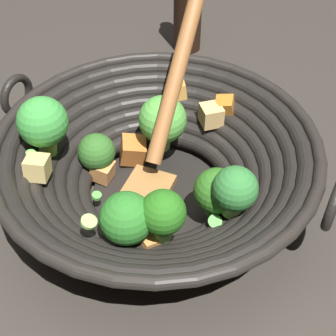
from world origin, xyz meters
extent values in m
plane|color=#332D28|center=(0.00, 0.00, 0.00)|extent=(4.00, 4.00, 0.00)
cylinder|color=black|center=(0.00, 0.00, 0.01)|extent=(0.16, 0.16, 0.01)
torus|color=black|center=(0.00, 0.00, 0.02)|extent=(0.20, 0.20, 0.02)
torus|color=black|center=(0.00, 0.00, 0.03)|extent=(0.23, 0.23, 0.02)
torus|color=black|center=(0.00, 0.00, 0.04)|extent=(0.25, 0.25, 0.02)
torus|color=black|center=(0.00, 0.00, 0.05)|extent=(0.28, 0.28, 0.02)
torus|color=black|center=(0.00, 0.00, 0.06)|extent=(0.30, 0.30, 0.02)
torus|color=black|center=(0.00, 0.00, 0.07)|extent=(0.32, 0.32, 0.02)
torus|color=black|center=(0.00, 0.00, 0.08)|extent=(0.35, 0.35, 0.02)
torus|color=black|center=(0.00, 0.00, 0.09)|extent=(0.37, 0.37, 0.01)
torus|color=black|center=(0.09, 0.17, 0.09)|extent=(0.05, 0.03, 0.05)
torus|color=black|center=(-0.09, -0.17, 0.09)|extent=(0.05, 0.03, 0.05)
cylinder|color=#8BC147|center=(-0.01, -0.12, 0.07)|extent=(0.02, 0.03, 0.02)
sphere|color=green|center=(-0.01, -0.12, 0.11)|extent=(0.06, 0.06, 0.06)
cylinder|color=#72B54F|center=(0.10, -0.03, 0.05)|extent=(0.02, 0.02, 0.02)
sphere|color=#2B7627|center=(0.10, -0.03, 0.08)|extent=(0.05, 0.05, 0.05)
cylinder|color=olive|center=(0.08, -0.02, 0.02)|extent=(0.02, 0.02, 0.02)
sphere|color=#368835|center=(0.08, -0.02, 0.05)|extent=(0.04, 0.04, 0.04)
cylinder|color=#6B9C4A|center=(-0.06, 0.01, 0.04)|extent=(0.02, 0.02, 0.02)
sphere|color=#56AA42|center=(-0.06, 0.01, 0.08)|extent=(0.06, 0.06, 0.06)
cylinder|color=#79A04C|center=(0.06, 0.08, 0.05)|extent=(0.02, 0.03, 0.02)
sphere|color=#317A36|center=(0.06, 0.08, 0.08)|extent=(0.05, 0.05, 0.05)
cylinder|color=#5FA143|center=(0.05, 0.06, 0.03)|extent=(0.03, 0.03, 0.01)
sphere|color=#2E6A1F|center=(0.05, 0.06, 0.06)|extent=(0.05, 0.05, 0.05)
cylinder|color=#76B450|center=(0.10, 0.01, 0.06)|extent=(0.03, 0.02, 0.03)
sphere|color=#276C1A|center=(0.10, 0.01, 0.09)|extent=(0.05, 0.05, 0.05)
cylinder|color=#669E3E|center=(-0.03, -0.07, 0.02)|extent=(0.03, 0.03, 0.02)
sphere|color=#306424|center=(-0.03, -0.07, 0.05)|extent=(0.05, 0.05, 0.05)
cube|color=#DBBE70|center=(0.03, -0.13, 0.08)|extent=(0.03, 0.03, 0.03)
cube|color=#C96C2C|center=(-0.05, -0.03, 0.03)|extent=(0.03, 0.04, 0.04)
cube|color=#E9B970|center=(-0.08, 0.07, 0.06)|extent=(0.03, 0.03, 0.03)
cube|color=gold|center=(-0.13, 0.03, 0.07)|extent=(0.03, 0.02, 0.03)
cube|color=#DF904D|center=(-0.02, -0.07, 0.02)|extent=(0.03, 0.03, 0.03)
cube|color=#D79048|center=(0.10, -0.01, 0.04)|extent=(0.04, 0.04, 0.03)
cube|color=#BD7324|center=(-0.10, 0.09, 0.06)|extent=(0.03, 0.03, 0.03)
cylinder|color=#6BC651|center=(0.07, -0.02, 0.05)|extent=(0.02, 0.02, 0.01)
cylinder|color=#56B247|center=(0.03, -0.07, 0.03)|extent=(0.02, 0.02, 0.01)
cylinder|color=#56B247|center=(0.07, 0.06, 0.04)|extent=(0.02, 0.02, 0.01)
cylinder|color=#6BC651|center=(-0.09, 0.07, 0.06)|extent=(0.01, 0.01, 0.01)
cylinder|color=#99D166|center=(0.11, -0.06, 0.09)|extent=(0.02, 0.02, 0.01)
cylinder|color=#6BC651|center=(0.01, -0.13, 0.09)|extent=(0.01, 0.01, 0.01)
cylinder|color=#6BC651|center=(-0.09, 0.01, 0.04)|extent=(0.01, 0.01, 0.01)
cube|color=#9E6B38|center=(0.03, -0.01, 0.04)|extent=(0.08, 0.07, 0.01)
cylinder|color=#A36535|center=(-0.06, 0.03, 0.15)|extent=(0.17, 0.08, 0.17)
cylinder|color=black|center=(-0.35, 0.05, 0.07)|extent=(0.05, 0.05, 0.14)
camera|label=1|loc=(0.40, 0.01, 0.44)|focal=52.59mm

